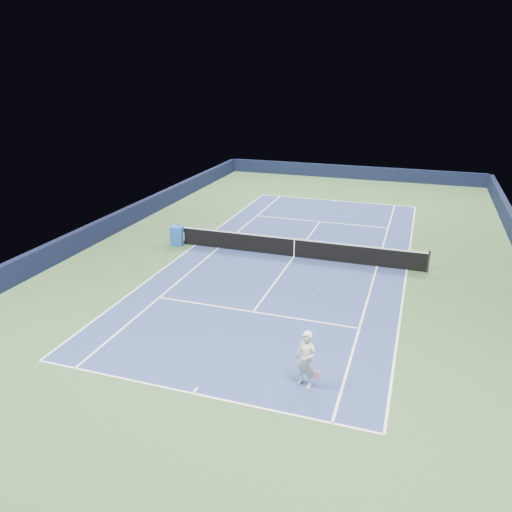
% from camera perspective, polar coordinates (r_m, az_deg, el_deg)
% --- Properties ---
extents(ground, '(40.00, 40.00, 0.00)m').
position_cam_1_polar(ground, '(25.23, 4.37, -0.09)').
color(ground, '#31502C').
rests_on(ground, ground).
extents(wall_far, '(22.00, 0.35, 1.10)m').
position_cam_1_polar(wall_far, '(43.90, 10.94, 9.38)').
color(wall_far, black).
rests_on(wall_far, ground).
extents(wall_left, '(0.35, 40.00, 1.10)m').
position_cam_1_polar(wall_left, '(29.43, -16.50, 3.31)').
color(wall_left, black).
rests_on(wall_left, ground).
extents(court_surface, '(10.97, 23.77, 0.01)m').
position_cam_1_polar(court_surface, '(25.22, 4.37, -0.08)').
color(court_surface, navy).
rests_on(court_surface, ground).
extents(baseline_far, '(10.97, 0.08, 0.00)m').
position_cam_1_polar(baseline_far, '(36.35, 9.07, 6.28)').
color(baseline_far, white).
rests_on(baseline_far, ground).
extents(baseline_near, '(10.97, 0.08, 0.00)m').
position_cam_1_polar(baseline_near, '(15.28, -7.24, -15.32)').
color(baseline_near, white).
rests_on(baseline_near, ground).
extents(sideline_doubles_right, '(0.08, 23.77, 0.00)m').
position_cam_1_polar(sideline_doubles_right, '(24.58, 16.84, -1.52)').
color(sideline_doubles_right, white).
rests_on(sideline_doubles_right, ground).
extents(sideline_doubles_left, '(0.08, 23.77, 0.00)m').
position_cam_1_polar(sideline_doubles_left, '(26.98, -6.98, 1.25)').
color(sideline_doubles_left, white).
rests_on(sideline_doubles_left, ground).
extents(sideline_singles_right, '(0.08, 23.77, 0.00)m').
position_cam_1_polar(sideline_singles_right, '(24.63, 13.68, -1.15)').
color(sideline_singles_right, white).
rests_on(sideline_singles_right, ground).
extents(sideline_singles_left, '(0.08, 23.77, 0.00)m').
position_cam_1_polar(sideline_singles_left, '(26.45, -4.30, 0.94)').
color(sideline_singles_left, white).
rests_on(sideline_singles_left, ground).
extents(service_line_far, '(8.23, 0.08, 0.00)m').
position_cam_1_polar(service_line_far, '(31.15, 7.31, 3.91)').
color(service_line_far, white).
rests_on(service_line_far, ground).
extents(service_line_near, '(8.23, 0.08, 0.00)m').
position_cam_1_polar(service_line_near, '(19.60, -0.33, -6.41)').
color(service_line_near, white).
rests_on(service_line_near, ground).
extents(center_service_line, '(0.08, 12.80, 0.00)m').
position_cam_1_polar(center_service_line, '(25.22, 4.37, -0.07)').
color(center_service_line, white).
rests_on(center_service_line, ground).
extents(center_mark_far, '(0.08, 0.30, 0.00)m').
position_cam_1_polar(center_mark_far, '(36.21, 9.03, 6.22)').
color(center_mark_far, white).
rests_on(center_mark_far, ground).
extents(center_mark_near, '(0.08, 0.30, 0.00)m').
position_cam_1_polar(center_mark_near, '(15.38, -6.99, -15.01)').
color(center_mark_near, white).
rests_on(center_mark_near, ground).
extents(tennis_net, '(12.90, 0.10, 1.07)m').
position_cam_1_polar(tennis_net, '(25.05, 4.40, 0.99)').
color(tennis_net, black).
rests_on(tennis_net, ground).
extents(sponsor_cube, '(0.70, 0.66, 1.03)m').
position_cam_1_polar(sponsor_cube, '(27.03, -8.97, 2.32)').
color(sponsor_cube, '#1E4DB4').
rests_on(sponsor_cube, ground).
extents(tennis_player, '(0.86, 1.35, 2.80)m').
position_cam_1_polar(tennis_player, '(15.07, 5.77, -11.68)').
color(tennis_player, silver).
rests_on(tennis_player, ground).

